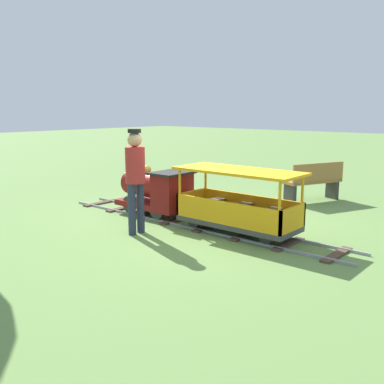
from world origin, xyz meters
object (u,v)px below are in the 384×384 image
Objects in this scene: conductor_person at (135,173)px; passenger_car at (238,207)px; locomotive at (157,190)px; park_bench at (314,182)px.

passenger_car is at bearing -50.51° from conductor_person.
passenger_car is (0.00, -1.75, -0.06)m from locomotive.
conductor_person is at bearing 165.94° from park_bench.
park_bench is at bearing -27.02° from locomotive.
locomotive is 0.89× the size of conductor_person.
park_bench is at bearing -14.06° from conductor_person.
locomotive is 0.72× the size of passenger_car.
park_bench is (4.06, -1.02, -0.54)m from conductor_person.
park_bench is (3.06, -1.56, -0.07)m from locomotive.
conductor_person is at bearing 129.49° from passenger_car.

